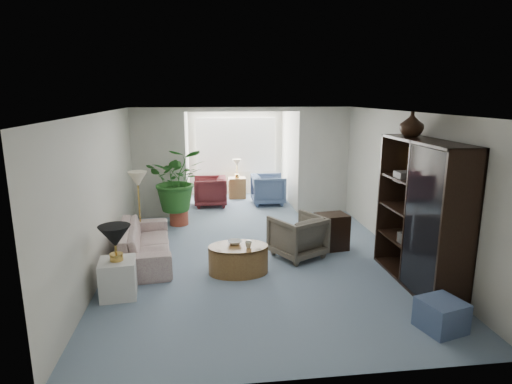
{
  "coord_description": "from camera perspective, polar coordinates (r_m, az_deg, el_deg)",
  "views": [
    {
      "loc": [
        -0.9,
        -6.64,
        2.77
      ],
      "look_at": [
        0.0,
        0.6,
        1.1
      ],
      "focal_mm": 29.87,
      "sensor_mm": 36.0,
      "label": 1
    }
  ],
  "objects": [
    {
      "name": "floor",
      "position": [
        7.25,
        0.59,
        -9.57
      ],
      "size": [
        6.0,
        6.0,
        0.0
      ],
      "primitive_type": "plane",
      "color": "gray",
      "rests_on": "ground"
    },
    {
      "name": "sunroom_floor",
      "position": [
        11.12,
        -2.22,
        -1.52
      ],
      "size": [
        2.6,
        2.6,
        0.0
      ],
      "primitive_type": "plane",
      "color": "gray",
      "rests_on": "ground"
    },
    {
      "name": "back_pier_left",
      "position": [
        9.81,
        -12.88,
        3.66
      ],
      "size": [
        1.2,
        0.12,
        2.5
      ],
      "primitive_type": "cube",
      "color": "silver",
      "rests_on": "ground"
    },
    {
      "name": "back_pier_right",
      "position": [
        10.15,
        9.04,
        4.13
      ],
      "size": [
        1.2,
        0.12,
        2.5
      ],
      "primitive_type": "cube",
      "color": "silver",
      "rests_on": "ground"
    },
    {
      "name": "back_header",
      "position": [
        9.68,
        -1.78,
        11.01
      ],
      "size": [
        2.6,
        0.12,
        0.1
      ],
      "primitive_type": "cube",
      "color": "silver",
      "rests_on": "back_pier_left"
    },
    {
      "name": "window_pane",
      "position": [
        11.93,
        -2.73,
        6.3
      ],
      "size": [
        2.2,
        0.02,
        1.5
      ],
      "primitive_type": "cube",
      "color": "white"
    },
    {
      "name": "window_blinds",
      "position": [
        11.9,
        -2.72,
        6.29
      ],
      "size": [
        2.2,
        0.02,
        1.5
      ],
      "primitive_type": "cube",
      "color": "white"
    },
    {
      "name": "framed_picture",
      "position": [
        7.43,
        19.95,
        3.84
      ],
      "size": [
        0.04,
        0.5,
        0.4
      ],
      "primitive_type": "cube",
      "color": "#B4AA90"
    },
    {
      "name": "sofa",
      "position": [
        7.56,
        -14.63,
        -6.58
      ],
      "size": [
        1.05,
        2.16,
        0.61
      ],
      "primitive_type": "imported",
      "rotation": [
        0.0,
        0.0,
        1.68
      ],
      "color": "beige",
      "rests_on": "ground"
    },
    {
      "name": "end_table",
      "position": [
        6.36,
        -17.98,
        -10.94
      ],
      "size": [
        0.54,
        0.54,
        0.53
      ],
      "primitive_type": "cube",
      "rotation": [
        0.0,
        0.0,
        0.11
      ],
      "color": "white",
      "rests_on": "ground"
    },
    {
      "name": "table_lamp",
      "position": [
        6.15,
        -18.38,
        -5.66
      ],
      "size": [
        0.44,
        0.44,
        0.3
      ],
      "primitive_type": "cone",
      "color": "black",
      "rests_on": "end_table"
    },
    {
      "name": "floor_lamp",
      "position": [
        8.16,
        -15.57,
        1.69
      ],
      "size": [
        0.36,
        0.36,
        0.28
      ],
      "primitive_type": "cone",
      "color": "beige",
      "rests_on": "ground"
    },
    {
      "name": "coffee_table",
      "position": [
        6.83,
        -2.38,
        -8.99
      ],
      "size": [
        1.0,
        1.0,
        0.45
      ],
      "primitive_type": "cylinder",
      "rotation": [
        0.0,
        0.0,
        0.05
      ],
      "color": "olive",
      "rests_on": "ground"
    },
    {
      "name": "coffee_bowl",
      "position": [
        6.83,
        -2.89,
        -6.73
      ],
      "size": [
        0.24,
        0.24,
        0.06
      ],
      "primitive_type": "imported",
      "rotation": [
        0.0,
        0.0,
        0.05
      ],
      "color": "white",
      "rests_on": "coffee_table"
    },
    {
      "name": "coffee_cup",
      "position": [
        6.65,
        -1.03,
        -7.07
      ],
      "size": [
        0.11,
        0.11,
        0.1
      ],
      "primitive_type": "imported",
      "rotation": [
        0.0,
        0.0,
        0.05
      ],
      "color": "beige",
      "rests_on": "coffee_table"
    },
    {
      "name": "wingback_chair",
      "position": [
        7.48,
        5.59,
        -5.9
      ],
      "size": [
        1.08,
        1.09,
        0.74
      ],
      "primitive_type": "imported",
      "rotation": [
        0.0,
        0.0,
        3.64
      ],
      "color": "#696053",
      "rests_on": "ground"
    },
    {
      "name": "side_table_dark",
      "position": [
        7.94,
        10.07,
        -5.23
      ],
      "size": [
        0.6,
        0.51,
        0.65
      ],
      "primitive_type": "cube",
      "rotation": [
        0.0,
        0.0,
        0.15
      ],
      "color": "black",
      "rests_on": "ground"
    },
    {
      "name": "entertainment_cabinet",
      "position": [
        6.66,
        21.23,
        -2.73
      ],
      "size": [
        0.52,
        1.94,
        2.15
      ],
      "primitive_type": "cube",
      "color": "black",
      "rests_on": "ground"
    },
    {
      "name": "cabinet_urn",
      "position": [
        6.9,
        20.14,
        8.53
      ],
      "size": [
        0.36,
        0.36,
        0.37
      ],
      "primitive_type": "imported",
      "color": "black",
      "rests_on": "entertainment_cabinet"
    },
    {
      "name": "ottoman",
      "position": [
        5.77,
        23.56,
        -14.87
      ],
      "size": [
        0.58,
        0.58,
        0.38
      ],
      "primitive_type": "cube",
      "rotation": [
        0.0,
        0.0,
        0.27
      ],
      "color": "slate",
      "rests_on": "ground"
    },
    {
      "name": "plant_pot",
      "position": [
        9.44,
        -10.27,
        -3.36
      ],
      "size": [
        0.4,
        0.4,
        0.32
      ],
      "primitive_type": "cylinder",
      "color": "#9F422E",
      "rests_on": "ground"
    },
    {
      "name": "house_plant",
      "position": [
        9.24,
        -10.47,
        1.67
      ],
      "size": [
        1.23,
        1.07,
        1.37
      ],
      "primitive_type": "imported",
      "color": "#266020",
      "rests_on": "plant_pot"
    },
    {
      "name": "sunroom_chair_blue",
      "position": [
        10.99,
        1.66,
        0.35
      ],
      "size": [
        0.84,
        0.82,
        0.76
      ],
      "primitive_type": "imported",
      "rotation": [
        0.0,
        0.0,
        1.57
      ],
      "color": "slate",
      "rests_on": "ground"
    },
    {
      "name": "sunroom_chair_maroon",
      "position": [
        10.87,
        -6.18,
        0.09
      ],
      "size": [
        0.82,
        0.8,
        0.75
      ],
      "primitive_type": "imported",
      "rotation": [
        0.0,
        0.0,
        -1.57
      ],
      "color": "#511B1E",
      "rests_on": "ground"
    },
    {
      "name": "sunroom_table",
      "position": [
        11.65,
        -2.55,
        0.56
      ],
      "size": [
        0.46,
        0.36,
        0.56
      ],
      "primitive_type": "cube",
      "rotation": [
        0.0,
        0.0,
        -0.0
      ],
      "color": "olive",
      "rests_on": "ground"
    },
    {
      "name": "shelf_clutter",
      "position": [
        6.58,
        21.13,
        -2.79
      ],
      "size": [
        0.3,
        1.17,
        1.06
      ],
      "color": "#302F2C",
      "rests_on": "entertainment_cabinet"
    }
  ]
}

